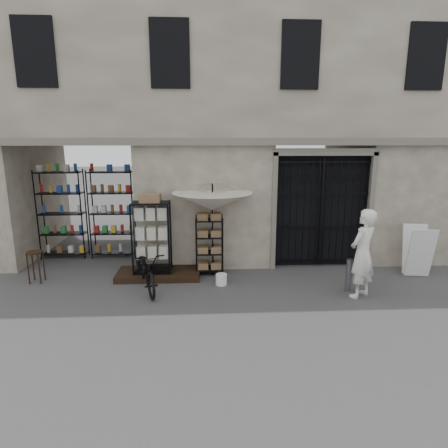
{
  "coord_description": "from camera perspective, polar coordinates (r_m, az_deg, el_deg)",
  "views": [
    {
      "loc": [
        -1.25,
        -7.2,
        3.31
      ],
      "look_at": [
        -0.8,
        1.4,
        1.35
      ],
      "focal_mm": 30.0,
      "sensor_mm": 36.0,
      "label": 1
    }
  ],
  "objects": [
    {
      "name": "shopkeeper",
      "position": [
        8.72,
        19.85,
        -10.28
      ],
      "size": [
        1.71,
        1.95,
        0.46
      ],
      "primitive_type": "imported",
      "rotation": [
        0.0,
        0.0,
        3.78
      ],
      "color": "silver",
      "rests_on": "ground"
    },
    {
      "name": "white_bucket",
      "position": [
        8.78,
        -0.41,
        -8.43
      ],
      "size": [
        0.29,
        0.29,
        0.25
      ],
      "primitive_type": "cylinder",
      "rotation": [
        0.0,
        0.0,
        0.12
      ],
      "color": "white",
      "rests_on": "ground"
    },
    {
      "name": "wooden_stool",
      "position": [
        9.88,
        -26.73,
        -5.73
      ],
      "size": [
        0.46,
        0.46,
        0.76
      ],
      "rotation": [
        0.0,
        0.0,
        0.37
      ],
      "color": "black",
      "rests_on": "ground"
    },
    {
      "name": "display_cabinet",
      "position": [
        9.16,
        -10.94,
        -2.55
      ],
      "size": [
        0.93,
        0.67,
        1.85
      ],
      "rotation": [
        0.0,
        0.0,
        -0.17
      ],
      "color": "black",
      "rests_on": "step_platform"
    },
    {
      "name": "shop_shelving",
      "position": [
        11.2,
        -20.09,
        1.43
      ],
      "size": [
        2.7,
        0.5,
        2.5
      ],
      "primitive_type": "cube",
      "color": "black",
      "rests_on": "ground"
    },
    {
      "name": "ground",
      "position": [
        8.02,
        6.38,
        -11.63
      ],
      "size": [
        80.0,
        80.0,
        0.0
      ],
      "primitive_type": "plane",
      "color": "#232326",
      "rests_on": "ground"
    },
    {
      "name": "shop_recess",
      "position": [
        10.67,
        -20.7,
        2.22
      ],
      "size": [
        3.0,
        1.7,
        3.0
      ],
      "primitive_type": "cube",
      "color": "black",
      "rests_on": "ground"
    },
    {
      "name": "easel_sign",
      "position": [
        10.33,
        27.43,
        -3.67
      ],
      "size": [
        0.68,
        0.75,
        1.23
      ],
      "rotation": [
        0.0,
        0.0,
        -0.15
      ],
      "color": "silver",
      "rests_on": "ground"
    },
    {
      "name": "steel_bollard",
      "position": [
        8.8,
        18.49,
        -7.41
      ],
      "size": [
        0.18,
        0.18,
        0.74
      ],
      "primitive_type": "cylinder",
      "rotation": [
        0.0,
        0.0,
        -0.38
      ],
      "color": "slate",
      "rests_on": "ground"
    },
    {
      "name": "market_umbrella",
      "position": [
        8.94,
        -1.77,
        4.21
      ],
      "size": [
        2.23,
        2.25,
        2.74
      ],
      "rotation": [
        0.0,
        0.0,
        -0.43
      ],
      "color": "black",
      "rests_on": "ground"
    },
    {
      "name": "main_building",
      "position": [
        11.33,
        3.54,
        18.83
      ],
      "size": [
        14.0,
        4.0,
        9.0
      ],
      "primitive_type": "cube",
      "color": "#B4AA93",
      "rests_on": "ground"
    },
    {
      "name": "iron_gate",
      "position": [
        10.11,
        14.33,
        2.1
      ],
      "size": [
        2.5,
        0.21,
        3.0
      ],
      "color": "black",
      "rests_on": "ground"
    },
    {
      "name": "step_platform",
      "position": [
        9.4,
        -9.92,
        -7.51
      ],
      "size": [
        2.0,
        0.9,
        0.15
      ],
      "primitive_type": "cube",
      "color": "black",
      "rests_on": "ground"
    },
    {
      "name": "bicycle",
      "position": [
        8.74,
        -11.63,
        -9.71
      ],
      "size": [
        0.89,
        1.08,
        1.76
      ],
      "primitive_type": "imported",
      "rotation": [
        0.0,
        0.0,
        0.34
      ],
      "color": "black",
      "rests_on": "ground"
    },
    {
      "name": "wire_rack",
      "position": [
        9.28,
        -2.24,
        -3.38
      ],
      "size": [
        0.67,
        0.49,
        1.47
      ],
      "rotation": [
        0.0,
        0.0,
        0.05
      ],
      "color": "black",
      "rests_on": "ground"
    }
  ]
}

